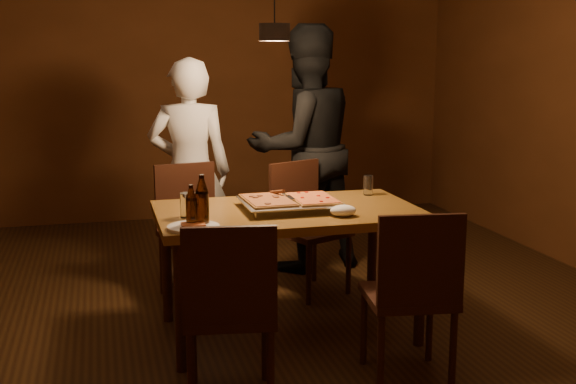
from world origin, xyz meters
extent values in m
plane|color=#36210E|center=(0.00, 0.00, 0.00)|extent=(6.00, 6.00, 0.00)
plane|color=#5E3115|center=(0.00, 3.00, 1.40)|extent=(5.00, 0.00, 5.00)
cube|color=#8F5F24|center=(0.02, -0.22, 0.72)|extent=(1.50, 0.90, 0.05)
cylinder|color=#38190F|center=(-0.65, -0.59, 0.35)|extent=(0.06, 0.06, 0.70)
cylinder|color=#38190F|center=(0.69, -0.59, 0.35)|extent=(0.06, 0.06, 0.70)
cylinder|color=#38190F|center=(-0.65, 0.15, 0.35)|extent=(0.06, 0.06, 0.70)
cylinder|color=#38190F|center=(0.69, 0.15, 0.35)|extent=(0.06, 0.06, 0.70)
cube|color=#38190F|center=(-0.42, 0.54, 0.43)|extent=(0.49, 0.49, 0.04)
cube|color=#38190F|center=(-0.46, 0.72, 0.67)|extent=(0.42, 0.11, 0.45)
cube|color=#38190F|center=(0.37, 0.45, 0.43)|extent=(0.55, 0.55, 0.04)
cube|color=#38190F|center=(0.29, 0.62, 0.67)|extent=(0.40, 0.20, 0.45)
cube|color=#38190F|center=(-0.46, -0.95, 0.43)|extent=(0.48, 0.48, 0.04)
cube|color=#38190F|center=(-0.49, -1.14, 0.67)|extent=(0.42, 0.09, 0.45)
cube|color=#38190F|center=(0.45, -0.95, 0.43)|extent=(0.47, 0.47, 0.04)
cube|color=#38190F|center=(0.43, -1.14, 0.67)|extent=(0.42, 0.09, 0.45)
cube|color=silver|center=(0.04, -0.22, 0.77)|extent=(0.59, 0.50, 0.05)
cube|color=maroon|center=(-0.09, -0.21, 0.81)|extent=(0.27, 0.41, 0.02)
cube|color=gold|center=(0.17, -0.23, 0.81)|extent=(0.24, 0.38, 0.02)
cylinder|color=black|center=(-0.57, -0.51, 0.82)|extent=(0.06, 0.06, 0.14)
cone|color=black|center=(-0.57, -0.51, 0.93)|extent=(0.06, 0.06, 0.08)
cylinder|color=black|center=(-0.51, -0.50, 0.84)|extent=(0.07, 0.07, 0.17)
cone|color=black|center=(-0.51, -0.50, 0.97)|extent=(0.07, 0.07, 0.10)
cylinder|color=silver|center=(-0.56, -0.28, 0.82)|extent=(0.08, 0.08, 0.13)
cylinder|color=silver|center=(0.62, 0.06, 0.81)|extent=(0.06, 0.06, 0.12)
cylinder|color=white|center=(-0.57, -0.55, 0.76)|extent=(0.27, 0.27, 0.02)
cube|color=gold|center=(-0.57, -0.55, 0.77)|extent=(0.12, 0.10, 0.01)
ellipsoid|color=white|center=(0.27, -0.47, 0.78)|extent=(0.15, 0.11, 0.06)
imported|color=silver|center=(-0.40, 0.94, 0.80)|extent=(0.64, 0.48, 1.60)
imported|color=black|center=(0.48, 1.05, 0.92)|extent=(1.03, 0.88, 1.84)
cylinder|color=black|center=(0.00, 0.00, 1.75)|extent=(0.18, 0.18, 0.10)
camera|label=1|loc=(-1.01, -4.14, 1.64)|focal=45.00mm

